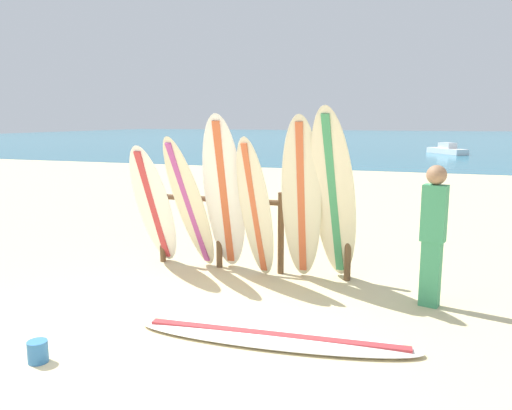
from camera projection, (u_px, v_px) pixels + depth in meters
The scene contains 13 objects.
ground_plane at pixel (142, 358), 4.63m from camera, with size 120.00×120.00×0.00m, color beige.
ocean_water at pixel (406, 138), 58.73m from camera, with size 120.00×80.00×0.01m, color teal.
surfboard_rack at pixel (249, 221), 7.21m from camera, with size 2.95×0.09×1.17m.
surfboard_leaning_far_left at pixel (154, 206), 7.31m from camera, with size 0.57×0.93×1.85m.
surfboard_leaning_left at pixel (190, 205), 7.06m from camera, with size 0.67×1.05×1.98m.
surfboard_leaning_center_left at pixel (224, 195), 6.98m from camera, with size 0.69×0.98×2.28m.
surfboard_leaning_center at pixel (255, 209), 6.72m from camera, with size 0.59×0.73×1.98m.
surfboard_leaning_center_right at pixel (301, 200), 6.59m from camera, with size 0.60×0.80×2.26m.
surfboard_leaning_right at pixel (334, 198), 6.48m from camera, with size 0.67×1.09×2.37m.
surfboard_lying_on_sand at pixel (274, 337), 5.00m from camera, with size 2.90×0.76×0.08m.
beachgoer_standing at pixel (433, 230), 5.79m from camera, with size 0.30×0.23×1.68m.
small_boat_offshore at pixel (447, 150), 31.89m from camera, with size 2.49×3.08×0.71m.
sand_bucket at pixel (38, 352), 4.54m from camera, with size 0.18×0.18×0.20m, color #3372B2.
Camera 1 is at (2.40, -3.75, 2.19)m, focal length 35.10 mm.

